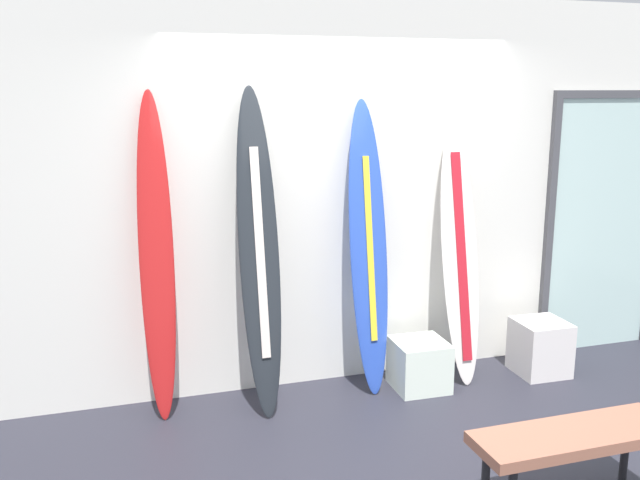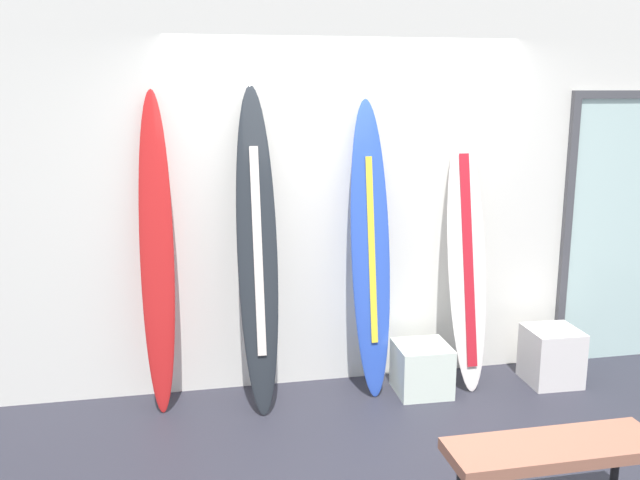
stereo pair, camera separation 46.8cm
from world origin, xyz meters
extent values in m
cube|color=#272730|center=(0.00, 0.00, -0.02)|extent=(8.00, 8.00, 0.04)
cube|color=silver|center=(0.00, 1.30, 1.40)|extent=(7.20, 0.20, 2.80)
ellipsoid|color=red|center=(-1.35, 1.01, 1.08)|extent=(0.24, 0.34, 2.15)
cone|color=black|center=(-1.35, 0.94, 0.19)|extent=(0.07, 0.08, 0.11)
ellipsoid|color=#20252A|center=(-0.69, 0.91, 1.09)|extent=(0.27, 0.51, 2.18)
cube|color=beige|center=(-0.69, 0.88, 1.10)|extent=(0.06, 0.29, 1.36)
ellipsoid|color=blue|center=(0.11, 0.98, 1.04)|extent=(0.30, 0.39, 2.09)
cube|color=yellow|center=(0.11, 0.95, 1.05)|extent=(0.06, 0.20, 1.29)
ellipsoid|color=silver|center=(0.83, 0.96, 0.94)|extent=(0.29, 0.44, 1.88)
cube|color=#B51925|center=(0.83, 0.94, 0.94)|extent=(0.08, 0.33, 1.50)
cone|color=black|center=(0.83, 0.83, 0.17)|extent=(0.07, 0.09, 0.11)
cube|color=silver|center=(0.47, 0.84, 0.18)|extent=(0.39, 0.39, 0.36)
cube|color=silver|center=(1.48, 0.82, 0.21)|extent=(0.38, 0.38, 0.42)
cube|color=silver|center=(2.25, 1.18, 1.04)|extent=(0.97, 0.02, 2.08)
cube|color=#47474C|center=(1.74, 1.18, 1.04)|extent=(0.06, 0.06, 2.08)
cube|color=#47474C|center=(2.25, 1.18, 2.11)|extent=(1.09, 0.06, 0.06)
cube|color=#935C47|center=(0.58, -0.76, 0.41)|extent=(1.09, 0.34, 0.06)
cylinder|color=black|center=(0.14, -0.64, 0.19)|extent=(0.04, 0.04, 0.38)
cylinder|color=black|center=(1.02, -0.64, 0.19)|extent=(0.04, 0.04, 0.38)
camera|label=1|loc=(-1.64, -3.47, 2.16)|focal=39.00mm
camera|label=2|loc=(-1.19, -3.59, 2.16)|focal=39.00mm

